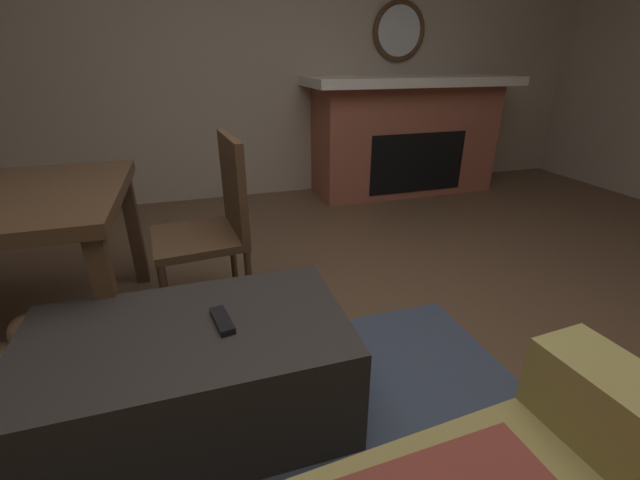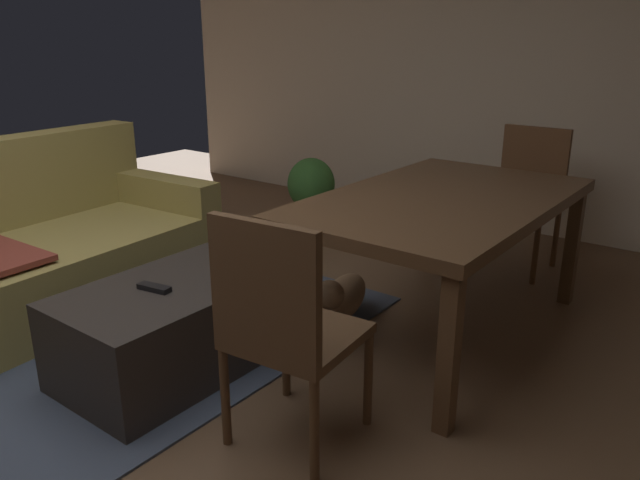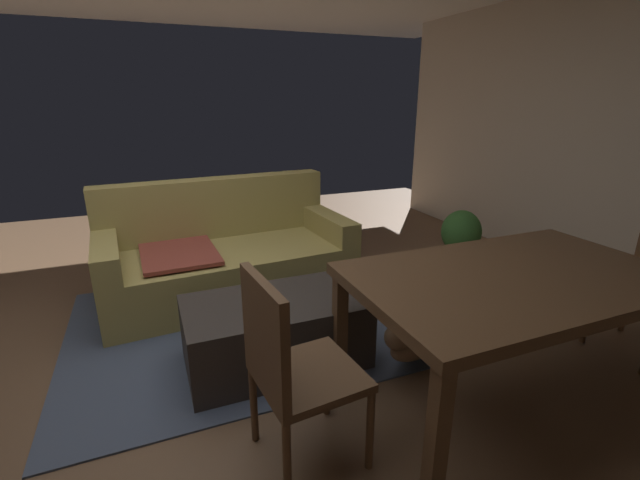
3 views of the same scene
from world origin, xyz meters
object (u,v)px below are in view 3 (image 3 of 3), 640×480
object	(u,v)px
couch	(226,256)
ottoman_coffee_table	(275,332)
dining_table	(513,286)
potted_plant	(461,233)
dining_chair_west	(290,363)
small_dog	(417,340)
tv_remote	(255,302)

from	to	relation	value
couch	ottoman_coffee_table	world-z (taller)	couch
dining_table	ottoman_coffee_table	bearing A→B (deg)	144.41
dining_table	potted_plant	size ratio (longest dim) A/B	3.12
dining_table	dining_chair_west	bearing A→B (deg)	-179.59
ottoman_coffee_table	dining_table	size ratio (longest dim) A/B	0.64
couch	dining_chair_west	xyz separation A→B (m)	(-0.08, -1.97, 0.20)
small_dog	couch	bearing A→B (deg)	120.12
couch	potted_plant	world-z (taller)	couch
couch	tv_remote	distance (m)	1.19
dining_chair_west	small_dog	bearing A→B (deg)	23.95
dining_chair_west	tv_remote	bearing A→B (deg)	87.18
tv_remote	dining_table	size ratio (longest dim) A/B	0.09
tv_remote	small_dog	bearing A→B (deg)	-30.90
couch	tv_remote	world-z (taller)	couch
couch	potted_plant	bearing A→B (deg)	-5.12
tv_remote	dining_table	xyz separation A→B (m)	(1.20, -0.78, 0.23)
ottoman_coffee_table	tv_remote	world-z (taller)	tv_remote
dining_table	potted_plant	world-z (taller)	dining_table
couch	potted_plant	distance (m)	2.33
ottoman_coffee_table	tv_remote	distance (m)	0.26
small_dog	dining_chair_west	bearing A→B (deg)	-156.05
ottoman_coffee_table	tv_remote	xyz separation A→B (m)	(-0.12, 0.01, 0.23)
dining_table	small_dog	size ratio (longest dim) A/B	2.95
ottoman_coffee_table	potted_plant	distance (m)	2.45
dining_table	small_dog	distance (m)	0.71
dining_chair_west	ottoman_coffee_table	bearing A→B (deg)	78.54
tv_remote	potted_plant	xyz separation A→B (m)	(2.36, 0.98, -0.13)
ottoman_coffee_table	potted_plant	xyz separation A→B (m)	(2.24, 0.98, 0.09)
potted_plant	tv_remote	bearing A→B (deg)	-157.54
dining_table	couch	bearing A→B (deg)	120.59
tv_remote	small_dog	xyz separation A→B (m)	(0.93, -0.36, -0.28)
ottoman_coffee_table	tv_remote	bearing A→B (deg)	177.15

